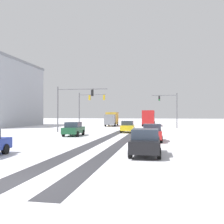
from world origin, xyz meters
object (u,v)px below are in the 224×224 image
at_px(traffic_signal_far_right, 170,105).
at_px(traffic_signal_far_left, 88,103).
at_px(car_yellow_cab_lead, 128,127).
at_px(box_truck_delivery, 112,119).
at_px(car_red_third, 152,133).
at_px(traffic_signal_near_left, 72,100).
at_px(car_black_fourth, 146,142).
at_px(bus_oncoming, 149,117).
at_px(car_dark_green_second, 74,129).

height_order(traffic_signal_far_right, traffic_signal_far_left, same).
bearing_deg(car_yellow_cab_lead, traffic_signal_far_right, 63.71).
xyz_separation_m(traffic_signal_far_left, box_truck_delivery, (2.49, 10.09, -2.96)).
bearing_deg(car_yellow_cab_lead, car_red_third, -71.89).
height_order(traffic_signal_far_left, traffic_signal_near_left, same).
relative_size(traffic_signal_near_left, box_truck_delivery, 0.97).
relative_size(traffic_signal_far_right, car_black_fourth, 1.58).
height_order(car_yellow_cab_lead, bus_oncoming, bus_oncoming).
bearing_deg(car_red_third, traffic_signal_far_left, 120.55).
bearing_deg(car_dark_green_second, traffic_signal_far_left, 99.65).
distance_m(traffic_signal_far_right, bus_oncoming, 10.48).
xyz_separation_m(car_dark_green_second, box_truck_delivery, (-0.19, 25.83, 0.82)).
bearing_deg(car_black_fourth, traffic_signal_far_left, 112.30).
height_order(car_yellow_cab_lead, car_black_fourth, same).
bearing_deg(traffic_signal_far_left, traffic_signal_far_right, 15.30).
xyz_separation_m(traffic_signal_near_left, car_dark_green_second, (2.30, -5.90, -3.68)).
distance_m(traffic_signal_far_right, car_black_fourth, 32.75).
bearing_deg(car_yellow_cab_lead, traffic_signal_near_left, -174.07).
bearing_deg(traffic_signal_far_right, car_yellow_cab_lead, -116.29).
bearing_deg(bus_oncoming, traffic_signal_far_left, -128.08).
relative_size(car_red_third, bus_oncoming, 0.37).
height_order(traffic_signal_near_left, bus_oncoming, traffic_signal_near_left).
bearing_deg(traffic_signal_far_left, traffic_signal_near_left, -87.84).
xyz_separation_m(bus_oncoming, box_truck_delivery, (-7.93, -3.21, -0.36)).
height_order(traffic_signal_near_left, car_dark_green_second, traffic_signal_near_left).
bearing_deg(box_truck_delivery, bus_oncoming, 22.04).
distance_m(traffic_signal_far_left, box_truck_delivery, 10.80).
bearing_deg(bus_oncoming, car_yellow_cab_lead, -95.56).
bearing_deg(traffic_signal_far_right, traffic_signal_far_left, -164.70).
distance_m(traffic_signal_near_left, car_black_fourth, 22.03).
xyz_separation_m(traffic_signal_far_left, car_red_third, (11.87, -20.11, -3.78)).
height_order(traffic_signal_far_right, car_dark_green_second, traffic_signal_far_right).
relative_size(traffic_signal_far_right, traffic_signal_far_left, 1.00).
bearing_deg(car_black_fourth, traffic_signal_far_right, 84.65).
xyz_separation_m(traffic_signal_far_left, car_yellow_cab_lead, (8.24, -9.02, -3.78)).
bearing_deg(car_yellow_cab_lead, bus_oncoming, 84.44).
height_order(traffic_signal_far_right, car_yellow_cab_lead, traffic_signal_far_right).
distance_m(car_red_third, box_truck_delivery, 31.63).
xyz_separation_m(car_yellow_cab_lead, car_red_third, (3.63, -11.09, 0.00)).
bearing_deg(traffic_signal_far_left, bus_oncoming, 51.92).
relative_size(traffic_signal_far_left, car_dark_green_second, 1.56).
relative_size(car_black_fourth, bus_oncoming, 0.37).
relative_size(car_yellow_cab_lead, bus_oncoming, 0.38).
bearing_deg(traffic_signal_near_left, car_black_fourth, -58.72).
bearing_deg(traffic_signal_far_left, car_dark_green_second, -80.35).
height_order(traffic_signal_far_right, car_red_third, traffic_signal_far_right).
bearing_deg(traffic_signal_near_left, car_red_third, -41.78).
bearing_deg(box_truck_delivery, traffic_signal_near_left, -96.07).
distance_m(traffic_signal_far_right, traffic_signal_near_left, 19.92).
distance_m(traffic_signal_far_right, car_dark_green_second, 23.39).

